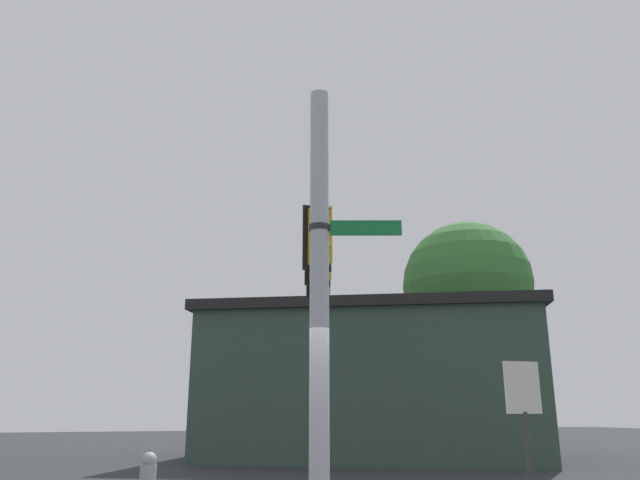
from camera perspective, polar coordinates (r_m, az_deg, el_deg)
signal_pole at (r=8.49m, az=-0.06°, el=-4.66°), size 0.27×0.27×6.08m
mast_arm at (r=11.88m, az=0.01°, el=2.99°), size 2.04×5.59×0.17m
traffic_light_nearest_pole at (r=10.85m, az=0.03°, el=0.48°), size 0.54×0.49×1.31m
traffic_light_mid_inner at (r=12.17m, az=0.05°, el=-1.32°), size 0.54×0.49×1.31m
traffic_light_mid_outer at (r=13.50m, az=0.07°, el=-2.77°), size 0.54×0.49×1.31m
street_name_sign at (r=8.71m, az=2.03°, el=1.14°), size 1.28×0.55×0.22m
storefront_building at (r=20.47m, az=4.95°, el=-13.36°), size 12.62×12.11×4.47m
tree_by_storefront at (r=20.00m, az=13.66°, el=-4.27°), size 4.10×4.10×7.32m
historical_marker at (r=9.79m, az=18.63°, el=-14.99°), size 0.60×0.08×2.13m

